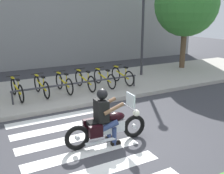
{
  "coord_description": "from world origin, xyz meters",
  "views": [
    {
      "loc": [
        -2.98,
        -5.06,
        3.14
      ],
      "look_at": [
        0.87,
        2.05,
        0.83
      ],
      "focal_mm": 42.04,
      "sensor_mm": 36.0,
      "label": 1
    }
  ],
  "objects_px": {
    "rider": "(104,113)",
    "tree_near_rack": "(186,4)",
    "bicycle_0": "(17,89)",
    "bike_rack": "(80,83)",
    "bicycle_4": "(104,78)",
    "motorcycle": "(108,126)",
    "bicycle_3": "(85,80)",
    "bicycle_1": "(41,86)",
    "bicycle_2": "(64,83)",
    "bicycle_5": "(122,76)",
    "street_lamp": "(143,20)"
  },
  "relations": [
    {
      "from": "bicycle_1",
      "to": "bike_rack",
      "type": "relative_size",
      "value": 0.34
    },
    {
      "from": "rider",
      "to": "bicycle_2",
      "type": "xyz_separation_m",
      "value": [
        0.39,
        4.22,
        -0.31
      ]
    },
    {
      "from": "bicycle_2",
      "to": "bicycle_5",
      "type": "xyz_separation_m",
      "value": [
        2.61,
        0.0,
        0.0
      ]
    },
    {
      "from": "bicycle_1",
      "to": "bicycle_3",
      "type": "bearing_deg",
      "value": 0.0
    },
    {
      "from": "rider",
      "to": "tree_near_rack",
      "type": "distance_m",
      "value": 9.94
    },
    {
      "from": "bike_rack",
      "to": "tree_near_rack",
      "type": "distance_m",
      "value": 7.77
    },
    {
      "from": "bicycle_4",
      "to": "bicycle_2",
      "type": "bearing_deg",
      "value": -179.97
    },
    {
      "from": "rider",
      "to": "bike_rack",
      "type": "relative_size",
      "value": 0.29
    },
    {
      "from": "bicycle_5",
      "to": "bicycle_1",
      "type": "bearing_deg",
      "value": 180.0
    },
    {
      "from": "bicycle_2",
      "to": "bicycle_3",
      "type": "xyz_separation_m",
      "value": [
        0.87,
        0.0,
        0.0
      ]
    },
    {
      "from": "bicycle_0",
      "to": "bicycle_3",
      "type": "distance_m",
      "value": 2.61
    },
    {
      "from": "bicycle_5",
      "to": "bicycle_4",
      "type": "bearing_deg",
      "value": 179.93
    },
    {
      "from": "bicycle_5",
      "to": "street_lamp",
      "type": "xyz_separation_m",
      "value": [
        1.7,
        1.01,
        2.27
      ]
    },
    {
      "from": "bicycle_0",
      "to": "bicycle_1",
      "type": "height_order",
      "value": "bicycle_0"
    },
    {
      "from": "bicycle_0",
      "to": "bike_rack",
      "type": "relative_size",
      "value": 0.34
    },
    {
      "from": "street_lamp",
      "to": "tree_near_rack",
      "type": "height_order",
      "value": "tree_near_rack"
    },
    {
      "from": "bike_rack",
      "to": "bicycle_0",
      "type": "bearing_deg",
      "value": 165.73
    },
    {
      "from": "rider",
      "to": "bicycle_1",
      "type": "height_order",
      "value": "rider"
    },
    {
      "from": "bicycle_2",
      "to": "tree_near_rack",
      "type": "bearing_deg",
      "value": 10.87
    },
    {
      "from": "bicycle_2",
      "to": "tree_near_rack",
      "type": "relative_size",
      "value": 0.31
    },
    {
      "from": "bike_rack",
      "to": "tree_near_rack",
      "type": "xyz_separation_m",
      "value": [
        6.9,
        1.96,
        2.98
      ]
    },
    {
      "from": "bicycle_1",
      "to": "bicycle_5",
      "type": "bearing_deg",
      "value": -0.0
    },
    {
      "from": "motorcycle",
      "to": "bicycle_2",
      "type": "distance_m",
      "value": 4.24
    },
    {
      "from": "bicycle_2",
      "to": "bicycle_5",
      "type": "distance_m",
      "value": 2.61
    },
    {
      "from": "bicycle_1",
      "to": "bike_rack",
      "type": "height_order",
      "value": "bicycle_1"
    },
    {
      "from": "bike_rack",
      "to": "bicycle_1",
      "type": "bearing_deg",
      "value": 157.03
    },
    {
      "from": "motorcycle",
      "to": "rider",
      "type": "bearing_deg",
      "value": 173.87
    },
    {
      "from": "rider",
      "to": "bike_rack",
      "type": "distance_m",
      "value": 3.76
    },
    {
      "from": "bicycle_1",
      "to": "bicycle_3",
      "type": "height_order",
      "value": "bicycle_3"
    },
    {
      "from": "bicycle_0",
      "to": "tree_near_rack",
      "type": "distance_m",
      "value": 9.68
    },
    {
      "from": "street_lamp",
      "to": "tree_near_rack",
      "type": "bearing_deg",
      "value": 7.52
    },
    {
      "from": "rider",
      "to": "bicycle_5",
      "type": "distance_m",
      "value": 5.18
    },
    {
      "from": "bicycle_0",
      "to": "bicycle_1",
      "type": "relative_size",
      "value": 1.02
    },
    {
      "from": "bike_rack",
      "to": "tree_near_rack",
      "type": "relative_size",
      "value": 0.94
    },
    {
      "from": "rider",
      "to": "bicycle_4",
      "type": "bearing_deg",
      "value": 63.23
    },
    {
      "from": "motorcycle",
      "to": "rider",
      "type": "distance_m",
      "value": 0.37
    },
    {
      "from": "motorcycle",
      "to": "bicycle_5",
      "type": "bearing_deg",
      "value": 55.35
    },
    {
      "from": "bicycle_3",
      "to": "tree_near_rack",
      "type": "bearing_deg",
      "value": 12.29
    },
    {
      "from": "bicycle_1",
      "to": "tree_near_rack",
      "type": "xyz_separation_m",
      "value": [
        8.21,
        1.41,
        3.04
      ]
    },
    {
      "from": "bicycle_4",
      "to": "bicycle_0",
      "type": "bearing_deg",
      "value": -179.99
    },
    {
      "from": "bicycle_4",
      "to": "tree_near_rack",
      "type": "height_order",
      "value": "tree_near_rack"
    },
    {
      "from": "bicycle_3",
      "to": "bicycle_4",
      "type": "height_order",
      "value": "bicycle_3"
    },
    {
      "from": "motorcycle",
      "to": "rider",
      "type": "relative_size",
      "value": 1.51
    },
    {
      "from": "bicycle_1",
      "to": "tree_near_rack",
      "type": "relative_size",
      "value": 0.32
    },
    {
      "from": "motorcycle",
      "to": "bicycle_4",
      "type": "distance_m",
      "value": 4.7
    },
    {
      "from": "motorcycle",
      "to": "bicycle_0",
      "type": "distance_m",
      "value": 4.46
    },
    {
      "from": "bicycle_4",
      "to": "street_lamp",
      "type": "xyz_separation_m",
      "value": [
        2.57,
        1.01,
        2.29
      ]
    },
    {
      "from": "bicycle_3",
      "to": "rider",
      "type": "bearing_deg",
      "value": -106.59
    },
    {
      "from": "bicycle_3",
      "to": "bicycle_1",
      "type": "bearing_deg",
      "value": -180.0
    },
    {
      "from": "motorcycle",
      "to": "street_lamp",
      "type": "xyz_separation_m",
      "value": [
        4.62,
        5.23,
        2.33
      ]
    }
  ]
}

